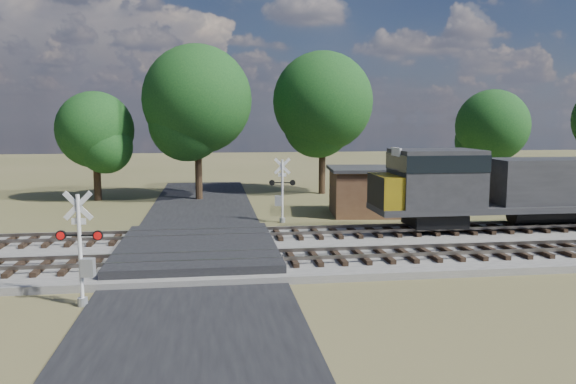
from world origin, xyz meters
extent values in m
plane|color=#4E4E29|center=(0.00, 0.00, 0.00)|extent=(160.00, 160.00, 0.00)
cube|color=gray|center=(10.00, 0.50, 0.15)|extent=(140.00, 10.00, 0.30)
cube|color=black|center=(0.00, 0.00, 0.04)|extent=(7.00, 60.00, 0.08)
cube|color=#262628|center=(0.00, 0.50, 0.32)|extent=(7.00, 9.00, 0.62)
cube|color=black|center=(2.00, -2.00, 0.39)|extent=(44.00, 2.60, 0.18)
cube|color=#615A53|center=(10.00, -2.72, 0.55)|extent=(140.00, 0.08, 0.15)
cube|color=#615A53|center=(10.00, -1.28, 0.55)|extent=(140.00, 0.08, 0.15)
cube|color=black|center=(2.00, 3.00, 0.39)|extent=(44.00, 2.60, 0.18)
cube|color=#615A53|center=(10.00, 2.28, 0.55)|extent=(140.00, 0.08, 0.15)
cube|color=#615A53|center=(10.00, 3.72, 0.55)|extent=(140.00, 0.08, 0.15)
cylinder|color=silver|center=(-3.64, -5.94, 1.88)|extent=(0.13, 0.13, 3.76)
cylinder|color=#939598|center=(-3.64, -5.94, 0.14)|extent=(0.34, 0.34, 0.28)
cube|color=silver|center=(-3.64, -5.94, 3.39)|extent=(0.98, 0.18, 0.98)
cube|color=silver|center=(-3.64, -5.94, 3.39)|extent=(0.98, 0.18, 0.98)
cube|color=silver|center=(-3.64, -5.94, 2.87)|extent=(0.47, 0.10, 0.21)
cube|color=black|center=(-3.64, -5.94, 2.40)|extent=(1.50, 0.28, 0.06)
cylinder|color=red|center=(-4.24, -5.85, 2.40)|extent=(0.35, 0.14, 0.34)
cylinder|color=red|center=(-3.03, -6.03, 2.40)|extent=(0.35, 0.14, 0.34)
cube|color=#939598|center=(-3.40, -5.98, 1.32)|extent=(0.46, 0.34, 0.61)
cylinder|color=silver|center=(4.89, 8.25, 1.90)|extent=(0.13, 0.13, 3.80)
cylinder|color=#939598|center=(4.89, 8.25, 0.14)|extent=(0.34, 0.34, 0.28)
cube|color=silver|center=(4.89, 8.25, 3.42)|extent=(0.99, 0.15, 0.99)
cube|color=silver|center=(4.89, 8.25, 3.42)|extent=(0.99, 0.15, 0.99)
cube|color=silver|center=(4.89, 8.25, 2.89)|extent=(0.47, 0.08, 0.21)
cube|color=black|center=(4.89, 8.25, 2.42)|extent=(1.51, 0.23, 0.06)
cylinder|color=red|center=(5.50, 8.17, 2.42)|extent=(0.35, 0.13, 0.34)
cylinder|color=red|center=(4.27, 8.32, 2.42)|extent=(0.35, 0.13, 0.34)
cube|color=#939598|center=(4.65, 8.27, 1.33)|extent=(0.46, 0.33, 0.62)
cube|color=#4E3221|center=(10.54, 10.45, 1.44)|extent=(4.52, 4.52, 2.88)
cube|color=#2A2B2D|center=(10.54, 10.45, 2.99)|extent=(4.97, 4.97, 0.21)
cylinder|color=black|center=(-7.97, 19.45, 2.07)|extent=(0.56, 0.56, 4.14)
sphere|color=#123916|center=(-7.97, 19.45, 5.39)|extent=(5.80, 5.80, 5.80)
cylinder|color=black|center=(-0.28, 18.64, 2.95)|extent=(0.56, 0.56, 5.89)
sphere|color=#123916|center=(-0.28, 18.64, 7.66)|extent=(8.25, 8.25, 8.25)
cylinder|color=black|center=(9.85, 20.98, 2.93)|extent=(0.56, 0.56, 5.86)
sphere|color=#123916|center=(9.85, 20.98, 7.62)|extent=(8.20, 8.20, 8.20)
cylinder|color=black|center=(24.11, 19.76, 2.17)|extent=(0.56, 0.56, 4.33)
sphere|color=#123916|center=(24.11, 19.76, 5.63)|extent=(6.07, 6.07, 6.07)
camera|label=1|loc=(0.71, -24.78, 6.20)|focal=35.00mm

